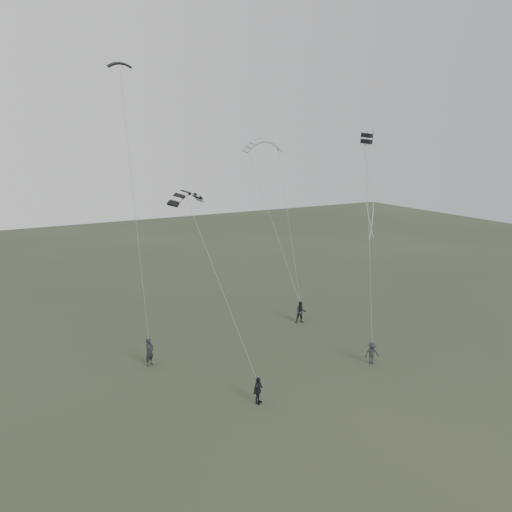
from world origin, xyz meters
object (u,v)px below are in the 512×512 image
flyer_right (301,312)px  flyer_far (372,353)px  kite_box (367,138)px  kite_striped (187,192)px  kite_dark_small (119,63)px  flyer_left (150,352)px  flyer_center (258,390)px  kite_pale_large (263,141)px

flyer_right → flyer_far: flyer_right is taller
kite_box → kite_striped: bearing=144.7°
kite_dark_small → kite_striped: (2.39, -5.47, -8.23)m
flyer_left → flyer_right: (13.84, 1.86, -0.04)m
flyer_center → flyer_left: bearing=84.7°
flyer_left → kite_dark_small: 19.68m
flyer_left → kite_box: kite_box is taller
flyer_right → kite_dark_small: kite_dark_small is taller
flyer_center → kite_striped: bearing=72.4°
flyer_right → flyer_far: size_ratio=1.18×
flyer_far → kite_dark_small: 26.22m
flyer_center → kite_striped: size_ratio=0.57×
flyer_left → kite_box: size_ratio=2.65×
kite_pale_large → flyer_right: bearing=-79.0°
flyer_far → flyer_right: bearing=103.9°
flyer_center → kite_box: (12.34, 5.65, 14.58)m
flyer_left → flyer_far: size_ratio=1.24×
flyer_left → kite_pale_large: bearing=-3.5°
kite_dark_small → kite_box: 18.18m
kite_pale_large → flyer_center: bearing=-114.5°
kite_dark_small → kite_box: (16.38, -6.20, -4.90)m
kite_dark_small → kite_box: size_ratio=2.12×
flyer_right → kite_pale_large: kite_pale_large is taller
flyer_center → kite_pale_large: size_ratio=0.45×
kite_dark_small → kite_pale_large: kite_dark_small is taller
flyer_left → kite_striped: size_ratio=0.67×
flyer_center → kite_box: size_ratio=2.24×
flyer_right → kite_pale_large: 15.39m
flyer_left → kite_box: bearing=-41.5°
flyer_right → kite_box: (2.59, -4.32, 14.47)m
kite_dark_small → flyer_right: bearing=-1.8°
kite_dark_small → kite_striped: size_ratio=0.54×
kite_box → kite_pale_large: bearing=74.8°
kite_striped → kite_box: kite_box is taller
flyer_left → kite_pale_large: size_ratio=0.54×
flyer_far → kite_box: 15.62m
flyer_left → flyer_center: (4.10, -8.12, -0.15)m
kite_dark_small → kite_pale_large: bearing=22.0°
flyer_center → kite_striped: kite_striped is taller
flyer_left → kite_striped: (2.44, -1.74, 11.09)m
flyer_right → kite_striped: 16.33m
kite_striped → kite_box: size_ratio=3.93×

